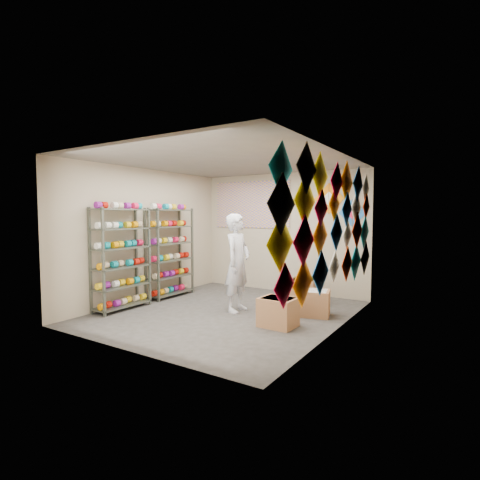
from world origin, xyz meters
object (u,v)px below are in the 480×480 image
Objects in this scene: shelf_rack_back at (170,253)px; carton_b at (313,303)px; shopkeeper at (237,263)px; carton_a at (278,312)px; shelf_rack_front at (121,259)px; carton_c at (303,291)px.

carton_b is at bearing 3.51° from shelf_rack_back.
shelf_rack_back is 1.90m from shopkeeper.
shopkeeper is (1.89, -0.25, -0.06)m from shelf_rack_back.
shelf_rack_back reaches higher than carton_a.
shopkeeper is 1.52m from carton_b.
shelf_rack_front is 3.09m from carton_a.
carton_a is (2.94, -0.70, -0.72)m from shelf_rack_back.
carton_a reaches higher than carton_b.
carton_a is 0.93m from carton_b.
carton_b is at bearing 25.18° from shelf_rack_front.
shelf_rack_back is 3.11m from carton_a.
shopkeeper is 3.20× the size of carton_c.
shelf_rack_front is 3.56m from carton_c.
shelf_rack_front is at bearing -166.58° from carton_a.
carton_c reaches higher than carton_b.
shopkeeper is 3.25× the size of carton_a.
carton_a is at bearing 11.52° from shelf_rack_front.
carton_a is at bearing -119.35° from carton_b.
carton_c reaches higher than carton_a.
shelf_rack_back is 3.27m from carton_b.
carton_c is (0.80, 1.17, -0.65)m from shopkeeper.
carton_a is (2.94, 0.60, -0.72)m from shelf_rack_front.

